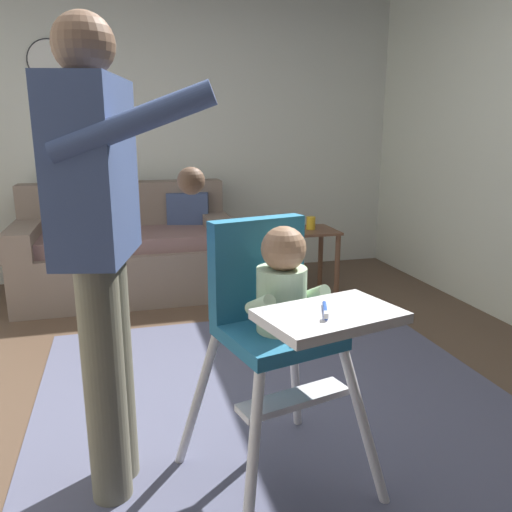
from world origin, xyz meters
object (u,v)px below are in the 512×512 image
object	(u,v)px
couch	(128,252)
toy_ball_second	(303,318)
side_table	(309,247)
wall_clock	(50,61)
sippy_cup	(311,223)
high_chair	(278,307)
adult_standing	(101,242)

from	to	relation	value
couch	toy_ball_second	xyz separation A→B (m)	(1.06, -1.17, -0.23)
side_table	wall_clock	distance (m)	2.52
wall_clock	couch	bearing A→B (deg)	-43.43
toy_ball_second	sippy_cup	distance (m)	0.97
high_chair	toy_ball_second	xyz separation A→B (m)	(0.59, 1.31, -0.59)
couch	sippy_cup	bearing A→B (deg)	74.03
high_chair	wall_clock	distance (m)	3.31
sippy_cup	couch	bearing A→B (deg)	164.03
toy_ball_second	wall_clock	distance (m)	2.84
high_chair	sippy_cup	xyz separation A→B (m)	(0.93, 2.09, -0.12)
sippy_cup	side_table	bearing A→B (deg)	-180.00
high_chair	sippy_cup	size ratio (longest dim) A/B	9.80
adult_standing	sippy_cup	bearing A→B (deg)	65.89
wall_clock	toy_ball_second	bearing A→B (deg)	-46.61
adult_standing	side_table	xyz separation A→B (m)	(1.49, 1.95, -0.54)
couch	adult_standing	distance (m)	2.42
couch	high_chair	bearing A→B (deg)	10.65
toy_ball_second	side_table	bearing A→B (deg)	66.90
couch	toy_ball_second	size ratio (longest dim) A/B	8.28
toy_ball_second	high_chair	bearing A→B (deg)	-114.15
sippy_cup	wall_clock	bearing A→B (deg)	155.23
high_chair	wall_clock	bearing A→B (deg)	-175.47
couch	sippy_cup	world-z (taller)	couch
adult_standing	couch	bearing A→B (deg)	100.90
couch	sippy_cup	xyz separation A→B (m)	(1.39, -0.40, 0.24)
couch	sippy_cup	size ratio (longest dim) A/B	16.46
couch	side_table	xyz separation A→B (m)	(1.39, -0.40, 0.05)
toy_ball_second	side_table	world-z (taller)	side_table
adult_standing	side_table	size ratio (longest dim) A/B	3.12
couch	wall_clock	xyz separation A→B (m)	(-0.50, 0.48, 1.47)
sippy_cup	wall_clock	distance (m)	2.43
adult_standing	wall_clock	xyz separation A→B (m)	(-0.40, 2.83, 0.88)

